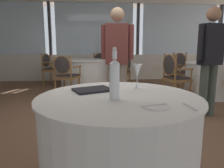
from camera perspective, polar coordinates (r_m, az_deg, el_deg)
ground_plane at (r=3.42m, az=-3.73°, el=-9.27°), size 13.34×13.34×0.00m
window_wall_far at (r=7.07m, az=-4.67°, el=10.04°), size 9.21×0.14×2.76m
foreground_table at (r=1.75m, az=1.79°, el=-15.60°), size 1.27×1.27×0.77m
side_plate at (r=1.37m, az=11.71°, el=-5.89°), size 0.18×0.18×0.01m
butter_knife at (r=1.37m, az=11.71°, el=-5.68°), size 0.17×0.06×0.00m
dinner_fork at (r=1.42m, az=20.39°, el=-5.85°), size 0.03×0.17×0.00m
water_bottle at (r=1.51m, az=0.68°, el=1.66°), size 0.07×0.07×0.38m
wine_glass at (r=1.90m, az=6.92°, el=3.56°), size 0.08×0.08×0.22m
menu_book at (r=1.81m, az=-5.29°, el=-1.57°), size 0.37×0.32×0.02m
background_table_0 at (r=5.85m, az=-7.33°, el=2.83°), size 1.35×1.35×0.77m
dining_chair_0_0 at (r=6.85m, az=-3.66°, el=5.31°), size 0.63×0.60×0.92m
dining_chair_0_1 at (r=6.35m, az=-16.52°, el=4.62°), size 0.60×0.63×0.94m
dining_chair_0_2 at (r=4.85m, az=-12.61°, el=3.11°), size 0.63×0.60×0.95m
dining_chair_0_3 at (r=5.48m, az=3.24°, el=4.05°), size 0.60×0.63×0.92m
background_table_1 at (r=5.26m, az=24.88°, el=1.08°), size 1.06×1.06×0.77m
dining_chair_1_0 at (r=4.61m, az=16.45°, el=2.81°), size 0.56×0.61×0.99m
dining_chair_1_3 at (r=5.95m, az=18.51°, el=4.22°), size 0.61×0.56×0.97m
diner_person_0 at (r=3.70m, az=25.22°, el=7.02°), size 0.51×0.29×1.74m
diner_person_1 at (r=3.43m, az=1.43°, el=7.87°), size 0.52×0.27×1.74m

